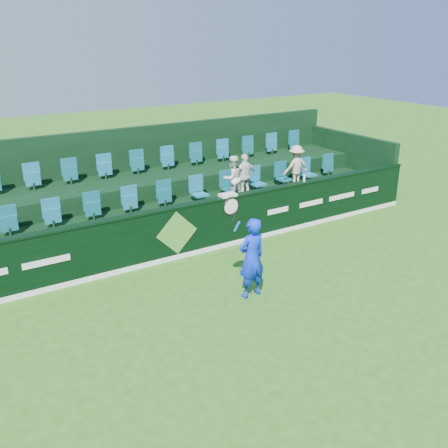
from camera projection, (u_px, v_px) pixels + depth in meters
ground at (273, 334)px, 9.29m from camera, size 60.00×60.00×0.00m
sponsor_hoarding at (175, 233)px, 12.21m from camera, size 16.00×0.25×1.35m
stand_tier_front at (156, 229)px, 13.18m from camera, size 16.00×2.00×0.80m
stand_tier_back at (129, 201)px, 14.60m from camera, size 16.00×1.80×1.30m
stand_rear at (122, 179)px, 14.75m from camera, size 16.00×4.10×2.60m
seat_row_front at (149, 200)px, 13.25m from camera, size 13.50×0.50×0.60m
seat_row_back at (122, 167)px, 14.50m from camera, size 13.50×0.50×0.60m
tennis_player at (251, 257)px, 10.33m from camera, size 1.17×0.46×2.41m
spectator_left at (232, 178)px, 14.02m from camera, size 0.66×0.54×1.27m
spectator_middle at (245, 176)px, 14.23m from camera, size 0.75×0.32×1.28m
spectator_right at (296, 167)px, 15.16m from camera, size 0.87×0.54×1.30m
towel at (228, 195)px, 12.72m from camera, size 0.43×0.28×0.06m
drinks_bottle at (304, 178)px, 13.96m from camera, size 0.06×0.06×0.20m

